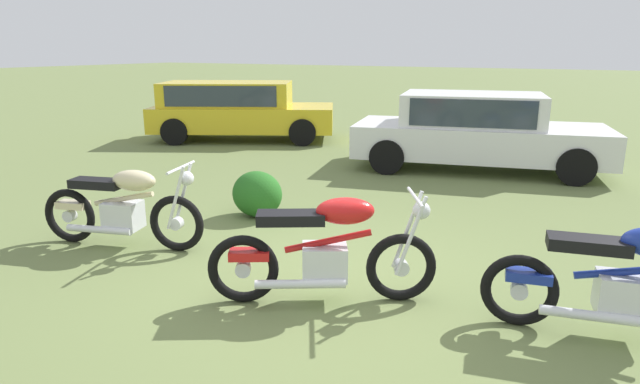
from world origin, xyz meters
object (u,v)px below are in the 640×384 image
(motorcycle_cream, at_px, (122,207))
(shrub_low, at_px, (257,194))
(motorcycle_red, at_px, (325,251))
(motorcycle_blue, at_px, (627,283))
(car_yellow, at_px, (236,106))
(car_white, at_px, (476,127))

(motorcycle_cream, bearing_deg, shrub_low, 52.18)
(motorcycle_red, distance_m, shrub_low, 2.76)
(motorcycle_blue, bearing_deg, motorcycle_cream, 172.76)
(motorcycle_blue, distance_m, car_yellow, 10.74)
(car_yellow, bearing_deg, shrub_low, -77.32)
(motorcycle_cream, distance_m, shrub_low, 1.85)
(motorcycle_blue, bearing_deg, car_white, 101.97)
(motorcycle_cream, xyz_separation_m, motorcycle_blue, (5.09, 0.43, 0.01))
(motorcycle_cream, distance_m, motorcycle_blue, 5.11)
(car_yellow, relative_size, car_white, 0.98)
(motorcycle_cream, xyz_separation_m, shrub_low, (0.67, 1.72, -0.16))
(motorcycle_cream, bearing_deg, motorcycle_red, -19.06)
(motorcycle_red, bearing_deg, car_white, 61.38)
(motorcycle_cream, distance_m, car_white, 6.70)
(motorcycle_red, xyz_separation_m, car_white, (-0.20, 6.32, 0.31))
(car_white, bearing_deg, motorcycle_red, -101.52)
(motorcycle_blue, bearing_deg, car_yellow, 131.63)
(car_white, height_order, shrub_low, car_white)
(motorcycle_blue, relative_size, car_yellow, 0.44)
(motorcycle_cream, xyz_separation_m, motorcycle_red, (2.72, -0.12, 0.01))
(motorcycle_cream, bearing_deg, car_white, 51.32)
(car_yellow, xyz_separation_m, car_white, (6.08, -0.58, -0.04))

